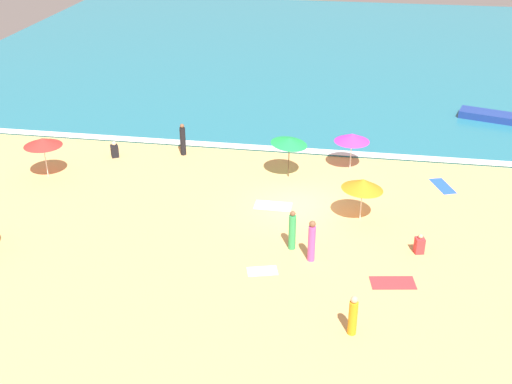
{
  "coord_description": "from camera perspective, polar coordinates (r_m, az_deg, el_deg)",
  "views": [
    {
      "loc": [
        2.4,
        -26.69,
        14.56
      ],
      "look_at": [
        -1.92,
        -0.49,
        0.8
      ],
      "focal_mm": 44.87,
      "sensor_mm": 36.0,
      "label": 1
    }
  ],
  "objects": [
    {
      "name": "beach_towel_3",
      "position": [
        30.39,
        1.53,
        -1.23
      ],
      "size": [
        1.76,
        0.92,
        0.01
      ],
      "color": "white",
      "rests_on": "ground_plane"
    },
    {
      "name": "beach_umbrella_3",
      "position": [
        32.46,
        2.99,
        4.55
      ],
      "size": [
        2.13,
        2.11,
        2.24
      ],
      "color": "#4C3823",
      "rests_on": "ground_plane"
    },
    {
      "name": "wave_breaker_foam",
      "position": [
        36.09,
        4.77,
        3.68
      ],
      "size": [
        57.0,
        0.7,
        0.01
      ],
      "primitive_type": "cube",
      "color": "white",
      "rests_on": "ocean_water"
    },
    {
      "name": "ocean_water",
      "position": [
        56.63,
        6.77,
        12.36
      ],
      "size": [
        60.0,
        44.0,
        0.1
      ],
      "primitive_type": "cube",
      "color": "teal",
      "rests_on": "ground_plane"
    },
    {
      "name": "beach_towel_4",
      "position": [
        25.62,
        12.1,
        -7.92
      ],
      "size": [
        1.86,
        1.17,
        0.01
      ],
      "color": "red",
      "rests_on": "ground_plane"
    },
    {
      "name": "beach_umbrella_1",
      "position": [
        34.18,
        -18.49,
        4.25
      ],
      "size": [
        2.67,
        2.67,
        2.15
      ],
      "color": "silver",
      "rests_on": "ground_plane"
    },
    {
      "name": "beachgoer_6",
      "position": [
        26.0,
        4.98,
        -4.39
      ],
      "size": [
        0.35,
        0.35,
        1.85
      ],
      "color": "#D84CA5",
      "rests_on": "ground_plane"
    },
    {
      "name": "beachgoer_3",
      "position": [
        36.17,
        -12.49,
        3.66
      ],
      "size": [
        0.53,
        0.53,
        0.92
      ],
      "color": "black",
      "rests_on": "ground_plane"
    },
    {
      "name": "beach_umbrella_2",
      "position": [
        28.83,
        9.5,
        0.69
      ],
      "size": [
        2.58,
        2.57,
        2.09
      ],
      "color": "silver",
      "rests_on": "ground_plane"
    },
    {
      "name": "ground_plane",
      "position": [
        30.49,
        3.7,
        -1.19
      ],
      "size": [
        60.0,
        60.0,
        0.0
      ],
      "primitive_type": "plane",
      "color": "#E5B26B"
    },
    {
      "name": "beach_umbrella_4",
      "position": [
        33.81,
        8.56,
        4.82
      ],
      "size": [
        2.6,
        2.6,
        1.98
      ],
      "color": "silver",
      "rests_on": "ground_plane"
    },
    {
      "name": "beachgoer_5",
      "position": [
        27.52,
        14.37,
        -4.57
      ],
      "size": [
        0.45,
        0.45,
        0.89
      ],
      "color": "red",
      "rests_on": "ground_plane"
    },
    {
      "name": "beach_towel_1",
      "position": [
        33.56,
        16.3,
        0.51
      ],
      "size": [
        1.27,
        1.9,
        0.01
      ],
      "color": "blue",
      "rests_on": "ground_plane"
    },
    {
      "name": "beachgoer_2",
      "position": [
        26.74,
        3.25,
        -3.48
      ],
      "size": [
        0.43,
        0.43,
        1.8
      ],
      "color": "green",
      "rests_on": "ground_plane"
    },
    {
      "name": "beach_towel_2",
      "position": [
        25.73,
        0.57,
        -7.06
      ],
      "size": [
        1.35,
        0.98,
        0.01
      ],
      "color": "white",
      "rests_on": "ground_plane"
    },
    {
      "name": "beachgoer_1",
      "position": [
        22.49,
        8.64,
        -10.86
      ],
      "size": [
        0.44,
        0.44,
        1.56
      ],
      "color": "orange",
      "rests_on": "ground_plane"
    },
    {
      "name": "small_boat_0",
      "position": [
        43.08,
        20.58,
        6.31
      ],
      "size": [
        4.56,
        2.49,
        0.45
      ],
      "color": "navy",
      "rests_on": "ocean_water"
    },
    {
      "name": "beachgoer_4",
      "position": [
        35.65,
        -6.54,
        4.62
      ],
      "size": [
        0.36,
        0.36,
        1.82
      ],
      "color": "black",
      "rests_on": "ground_plane"
    }
  ]
}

